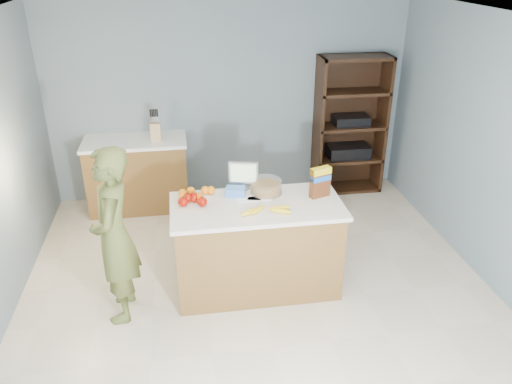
{
  "coord_description": "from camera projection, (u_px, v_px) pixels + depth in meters",
  "views": [
    {
      "loc": [
        -0.63,
        -3.65,
        2.98
      ],
      "look_at": [
        0.0,
        0.35,
        1.0
      ],
      "focal_mm": 35.0,
      "sensor_mm": 36.0,
      "label": 1
    }
  ],
  "objects": [
    {
      "name": "envelopes",
      "position": [
        254.0,
        199.0,
        4.6
      ],
      "size": [
        0.34,
        0.16,
        0.0
      ],
      "color": "white",
      "rests_on": "counter_peninsula"
    },
    {
      "name": "oranges",
      "position": [
        194.0,
        194.0,
        4.6
      ],
      "size": [
        0.34,
        0.23,
        0.08
      ],
      "color": "orange",
      "rests_on": "counter_peninsula"
    },
    {
      "name": "bananas",
      "position": [
        267.0,
        210.0,
        4.36
      ],
      "size": [
        0.47,
        0.2,
        0.04
      ],
      "color": "yellow",
      "rests_on": "counter_peninsula"
    },
    {
      "name": "apples",
      "position": [
        192.0,
        200.0,
        4.49
      ],
      "size": [
        0.26,
        0.19,
        0.09
      ],
      "color": "#900C01",
      "rests_on": "counter_peninsula"
    },
    {
      "name": "floor",
      "position": [
        262.0,
        305.0,
        4.64
      ],
      "size": [
        4.5,
        5.0,
        0.02
      ],
      "primitive_type": "cube",
      "color": "beige",
      "rests_on": "ground"
    },
    {
      "name": "blue_carton",
      "position": [
        236.0,
        192.0,
        4.65
      ],
      "size": [
        0.2,
        0.16,
        0.08
      ],
      "primitive_type": "cube",
      "rotation": [
        0.0,
        0.0,
        -0.22
      ],
      "color": "blue",
      "rests_on": "counter_peninsula"
    },
    {
      "name": "knife_block",
      "position": [
        156.0,
        131.0,
        5.95
      ],
      "size": [
        0.12,
        0.1,
        0.31
      ],
      "color": "tan",
      "rests_on": "back_cabinet"
    },
    {
      "name": "back_cabinet",
      "position": [
        138.0,
        174.0,
        6.22
      ],
      "size": [
        1.24,
        0.62,
        0.9
      ],
      "color": "brown",
      "rests_on": "ground"
    },
    {
      "name": "counter_peninsula",
      "position": [
        257.0,
        250.0,
        4.72
      ],
      "size": [
        1.56,
        0.76,
        0.9
      ],
      "color": "brown",
      "rests_on": "ground"
    },
    {
      "name": "cereal_box",
      "position": [
        320.0,
        180.0,
        4.58
      ],
      "size": [
        0.21,
        0.13,
        0.29
      ],
      "color": "#592B14",
      "rests_on": "counter_peninsula"
    },
    {
      "name": "person",
      "position": [
        114.0,
        236.0,
        4.2
      ],
      "size": [
        0.39,
        0.58,
        1.59
      ],
      "primitive_type": "imported",
      "rotation": [
        0.0,
        0.0,
        -1.58
      ],
      "color": "#515A28",
      "rests_on": "ground"
    },
    {
      "name": "walls",
      "position": [
        263.0,
        137.0,
        3.91
      ],
      "size": [
        4.52,
        5.02,
        2.51
      ],
      "color": "slate",
      "rests_on": "ground"
    },
    {
      "name": "tv",
      "position": [
        243.0,
        174.0,
        4.72
      ],
      "size": [
        0.28,
        0.12,
        0.28
      ],
      "color": "silver",
      "rests_on": "counter_peninsula"
    },
    {
      "name": "salad_bowl",
      "position": [
        266.0,
        187.0,
        4.69
      ],
      "size": [
        0.3,
        0.3,
        0.13
      ],
      "color": "#267219",
      "rests_on": "counter_peninsula"
    },
    {
      "name": "shelving_unit",
      "position": [
        349.0,
        127.0,
        6.56
      ],
      "size": [
        0.9,
        0.4,
        1.8
      ],
      "color": "black",
      "rests_on": "ground"
    }
  ]
}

